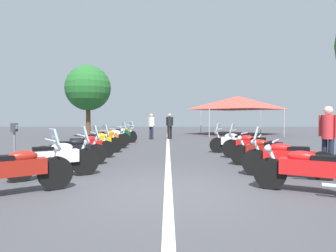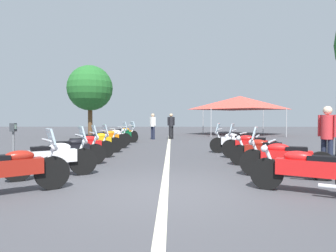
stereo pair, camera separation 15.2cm
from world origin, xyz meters
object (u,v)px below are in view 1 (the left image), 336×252
object	(u,v)px
motorcycle_right_row_0	(311,170)
motorcycle_right_row_1	(287,158)
parking_meter	(14,138)
motorcycle_left_row_6	(112,137)
motorcycle_left_row_2	(72,150)
motorcycle_left_row_1	(55,158)
roadside_tree_0	(88,88)
motorcycle_right_row_2	(265,152)
motorcycle_left_row_0	(14,170)
traffic_cone_0	(250,141)
motorcycle_right_row_3	(251,145)
bystander_0	(328,133)
motorcycle_left_row_8	(122,133)
motorcycle_right_row_4	(235,142)
bystander_2	(170,124)
motorcycle_left_row_7	(121,135)
event_tent	(238,103)
motorcycle_left_row_4	(97,142)
bystander_1	(151,124)
motorcycle_left_row_3	(85,146)
motorcycle_left_row_5	(107,139)

from	to	relation	value
motorcycle_right_row_0	motorcycle_right_row_1	world-z (taller)	motorcycle_right_row_1
parking_meter	motorcycle_left_row_6	bearing A→B (deg)	75.16
motorcycle_left_row_2	parking_meter	bearing A→B (deg)	-168.71
motorcycle_left_row_1	roadside_tree_0	distance (m)	14.98
motorcycle_right_row_2	motorcycle_left_row_0	bearing A→B (deg)	58.55
parking_meter	traffic_cone_0	xyz separation A→B (m)	(6.51, -8.01, -0.61)
motorcycle_right_row_1	motorcycle_right_row_3	xyz separation A→B (m)	(3.17, -0.03, 0.00)
parking_meter	bystander_0	bearing A→B (deg)	-4.01
motorcycle_left_row_8	motorcycle_right_row_4	bearing A→B (deg)	-86.41
bystander_0	motorcycle_right_row_3	bearing A→B (deg)	91.36
motorcycle_left_row_2	motorcycle_right_row_1	distance (m)	5.93
bystander_0	motorcycle_left_row_6	bearing A→B (deg)	105.28
motorcycle_left_row_6	motorcycle_right_row_0	distance (m)	10.84
motorcycle_left_row_6	bystander_0	world-z (taller)	bystander_0
traffic_cone_0	bystander_2	world-z (taller)	bystander_2
motorcycle_left_row_7	bystander_0	size ratio (longest dim) A/B	0.99
motorcycle_left_row_2	traffic_cone_0	bearing A→B (deg)	12.70
parking_meter	event_tent	distance (m)	19.42
bystander_0	bystander_2	size ratio (longest dim) A/B	1.02
motorcycle_left_row_1	motorcycle_left_row_7	bearing A→B (deg)	57.82
motorcycle_left_row_8	motorcycle_right_row_0	distance (m)	13.78
motorcycle_left_row_4	bystander_0	xyz separation A→B (m)	(-3.82, -7.12, 0.57)
bystander_1	motorcycle_left_row_3	bearing A→B (deg)	33.49
motorcycle_right_row_2	bystander_0	world-z (taller)	bystander_0
event_tent	motorcycle_left_row_5	bearing A→B (deg)	142.03
motorcycle_left_row_2	motorcycle_right_row_4	bearing A→B (deg)	2.46
bystander_1	motorcycle_left_row_6	bearing A→B (deg)	23.38
parking_meter	motorcycle_right_row_1	bearing A→B (deg)	-10.93
motorcycle_right_row_2	traffic_cone_0	world-z (taller)	motorcycle_right_row_2
motorcycle_left_row_4	motorcycle_right_row_4	distance (m)	5.51
motorcycle_left_row_0	bystander_2	bearing A→B (deg)	41.21
motorcycle_left_row_2	roadside_tree_0	world-z (taller)	roadside_tree_0
motorcycle_right_row_1	motorcycle_right_row_4	distance (m)	4.74
traffic_cone_0	parking_meter	bearing A→B (deg)	129.08
motorcycle_left_row_2	motorcycle_right_row_0	size ratio (longest dim) A/B	1.01
motorcycle_left_row_0	motorcycle_right_row_2	size ratio (longest dim) A/B	1.00
motorcycle_left_row_2	motorcycle_left_row_7	world-z (taller)	motorcycle_left_row_2
motorcycle_left_row_2	motorcycle_left_row_8	distance (m)	9.46
motorcycle_left_row_8	traffic_cone_0	bearing A→B (deg)	-67.01
motorcycle_right_row_1	bystander_1	size ratio (longest dim) A/B	1.22
motorcycle_left_row_8	bystander_1	bearing A→B (deg)	-2.46
motorcycle_left_row_8	roadside_tree_0	world-z (taller)	roadside_tree_0
motorcycle_left_row_0	motorcycle_left_row_4	bearing A→B (deg)	52.77
motorcycle_left_row_1	motorcycle_left_row_3	distance (m)	3.18
motorcycle_left_row_0	motorcycle_right_row_4	xyz separation A→B (m)	(6.37, -5.52, -0.01)
motorcycle_right_row_3	motorcycle_left_row_4	bearing A→B (deg)	8.45
motorcycle_left_row_1	parking_meter	world-z (taller)	parking_meter
motorcycle_left_row_1	bystander_1	xyz separation A→B (m)	(12.39, -1.60, 0.52)
motorcycle_left_row_1	motorcycle_right_row_2	bearing A→B (deg)	-16.08
parking_meter	roadside_tree_0	bearing A→B (deg)	92.24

